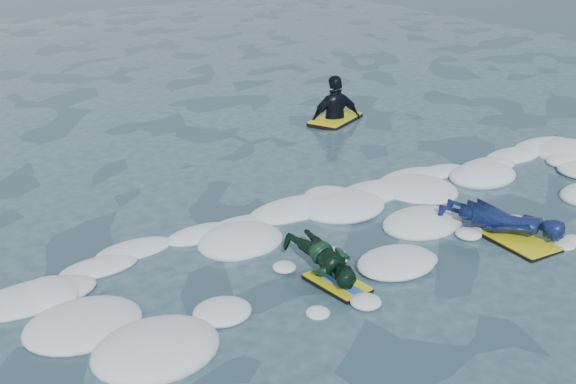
# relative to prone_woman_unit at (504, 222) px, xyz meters

# --- Properties ---
(ground) EXTENTS (120.00, 120.00, 0.00)m
(ground) POSITION_rel_prone_woman_unit_xyz_m (-2.14, 0.49, -0.20)
(ground) COLOR #1C3945
(ground) RESTS_ON ground
(foam_band) EXTENTS (12.00, 3.10, 0.30)m
(foam_band) POSITION_rel_prone_woman_unit_xyz_m (-2.14, 1.52, -0.20)
(foam_band) COLOR white
(foam_band) RESTS_ON ground
(prone_woman_unit) EXTENTS (1.08, 1.62, 0.39)m
(prone_woman_unit) POSITION_rel_prone_woman_unit_xyz_m (0.00, 0.00, 0.00)
(prone_woman_unit) COLOR black
(prone_woman_unit) RESTS_ON ground
(prone_child_unit) EXTENTS (0.69, 1.18, 0.43)m
(prone_child_unit) POSITION_rel_prone_woman_unit_xyz_m (-2.46, 0.38, 0.02)
(prone_child_unit) COLOR black
(prone_child_unit) RESTS_ON ground
(waiting_rider_unit) EXTENTS (1.32, 1.05, 1.74)m
(waiting_rider_unit) POSITION_rel_prone_woman_unit_xyz_m (1.36, 5.12, -0.18)
(waiting_rider_unit) COLOR black
(waiting_rider_unit) RESTS_ON ground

